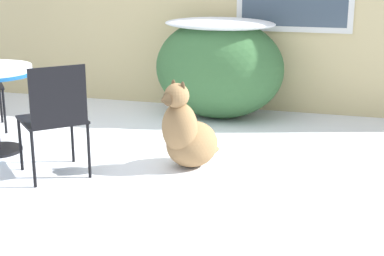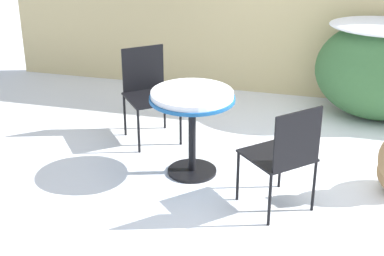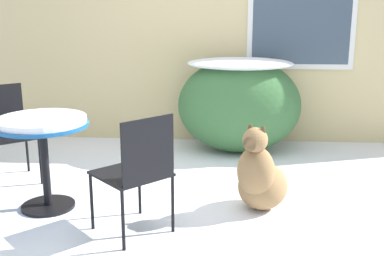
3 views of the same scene
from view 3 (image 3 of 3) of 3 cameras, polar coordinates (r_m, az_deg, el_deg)
The scene contains 7 objects.
ground_plane at distance 3.98m, azimuth -0.58°, elevation -9.86°, with size 16.00×16.00×0.00m, color white.
house_wall at distance 5.83m, azimuth 1.76°, elevation 11.39°, with size 8.00×0.10×2.62m.
shrub_left at distance 5.44m, azimuth 5.62°, elevation 3.02°, with size 1.38×0.92×1.07m.
patio_table at distance 4.03m, azimuth -17.27°, elevation -0.64°, with size 0.73×0.73×0.77m.
patio_chair_near_table at distance 4.86m, azimuth -21.23°, elevation -0.08°, with size 0.65×0.65×0.90m.
patio_chair_far_side at distance 3.45m, azimuth -6.52°, elevation -4.88°, with size 0.66×0.66×0.90m.
dog at distance 3.95m, azimuth 8.08°, elevation -5.92°, with size 0.57×0.60×0.74m.
Camera 3 is at (0.28, -3.62, 1.64)m, focal length 45.00 mm.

